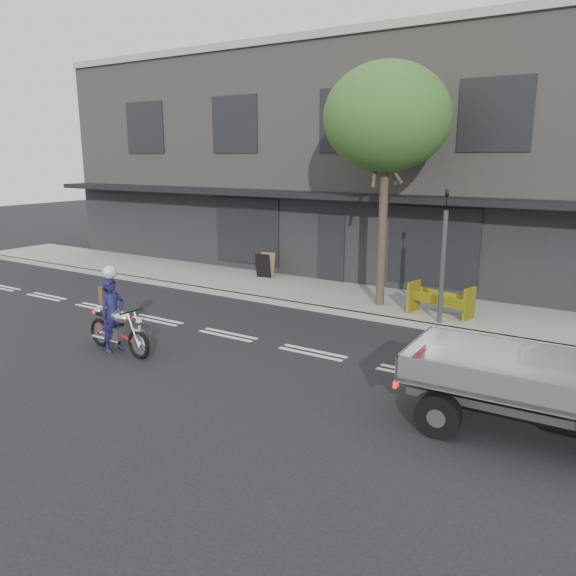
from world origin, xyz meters
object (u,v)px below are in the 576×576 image
at_px(construction_barrier, 438,301).
at_px(street_tree, 387,118).
at_px(traffic_light_pole, 443,265).
at_px(motorcycle, 118,329).
at_px(rider, 113,315).
at_px(sandwich_board, 263,266).

bearing_deg(construction_barrier, street_tree, 165.58).
xyz_separation_m(traffic_light_pole, motorcycle, (-5.49, -5.61, -1.11)).
height_order(street_tree, motorcycle, street_tree).
height_order(motorcycle, rider, rider).
distance_m(street_tree, motorcycle, 8.74).
height_order(traffic_light_pole, construction_barrier, traffic_light_pole).
height_order(motorcycle, construction_barrier, motorcycle).
bearing_deg(rider, sandwich_board, 14.25).
distance_m(street_tree, construction_barrier, 5.04).
bearing_deg(street_tree, traffic_light_pole, -23.03).
bearing_deg(sandwich_board, traffic_light_pole, -26.33).
bearing_deg(traffic_light_pole, street_tree, 156.97).
height_order(street_tree, traffic_light_pole, street_tree).
bearing_deg(motorcycle, sandwich_board, 105.34).
bearing_deg(motorcycle, street_tree, 66.63).
relative_size(construction_barrier, sandwich_board, 1.87).
relative_size(rider, sandwich_board, 1.96).
bearing_deg(construction_barrier, rider, -132.35).
bearing_deg(street_tree, construction_barrier, -14.42).
distance_m(traffic_light_pole, construction_barrier, 1.14).
bearing_deg(rider, construction_barrier, -37.33).
xyz_separation_m(motorcycle, sandwich_board, (-1.39, 7.65, 0.03)).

